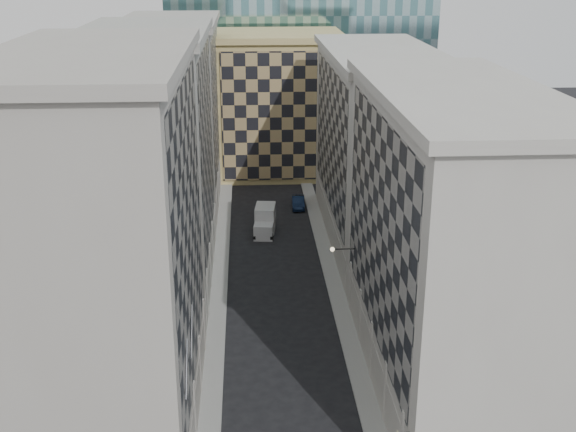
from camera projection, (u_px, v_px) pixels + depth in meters
name	position (u px, v px, depth m)	size (l,w,h in m)	color
sidewalk_west	(219.00, 289.00, 65.04)	(1.50, 100.00, 0.15)	gray
sidewalk_east	(335.00, 286.00, 65.62)	(1.50, 100.00, 0.15)	gray
bldg_left_a	(108.00, 252.00, 42.88)	(10.80, 22.80, 23.70)	#9E978E
bldg_left_b	(152.00, 160.00, 63.68)	(10.80, 22.80, 22.70)	#98978D
bldg_left_c	(174.00, 114.00, 84.49)	(10.80, 22.80, 21.70)	#9E978E
bldg_right_a	(448.00, 242.00, 48.35)	(10.80, 26.80, 20.70)	#AFA9A0
bldg_right_b	(378.00, 147.00, 73.84)	(10.80, 28.80, 19.70)	#AFA9A0
tan_block	(279.00, 103.00, 97.77)	(16.80, 14.80, 18.80)	tan
flagpoles_left	(189.00, 349.00, 39.78)	(0.10, 6.33, 2.33)	gray
bracket_lamp	(335.00, 249.00, 57.85)	(1.98, 0.36, 0.36)	black
box_truck	(265.00, 222.00, 78.03)	(2.62, 5.31, 2.81)	silver
dark_car	(298.00, 202.00, 85.78)	(1.44, 4.12, 1.36)	#0F1C38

